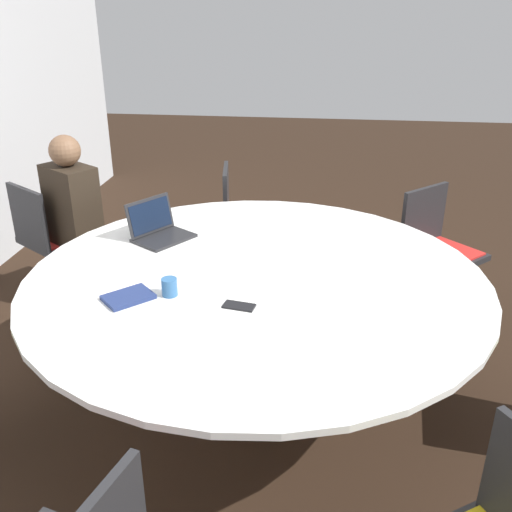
{
  "coord_description": "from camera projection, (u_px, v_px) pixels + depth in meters",
  "views": [
    {
      "loc": [
        -2.49,
        -0.32,
        1.98
      ],
      "look_at": [
        0.0,
        0.0,
        0.84
      ],
      "focal_mm": 40.0,
      "sensor_mm": 36.0,
      "label": 1
    }
  ],
  "objects": [
    {
      "name": "ground_plane",
      "position": [
        256.0,
        396.0,
        3.1
      ],
      "size": [
        16.0,
        16.0,
        0.0
      ],
      "primitive_type": "plane",
      "color": "black"
    },
    {
      "name": "conference_table",
      "position": [
        256.0,
        290.0,
        2.84
      ],
      "size": [
        2.26,
        2.26,
        0.74
      ],
      "color": "#B7B7BC",
      "rests_on": "ground_plane"
    },
    {
      "name": "chair_0",
      "position": [
        49.0,
        232.0,
        3.95
      ],
      "size": [
        0.59,
        0.6,
        0.85
      ],
      "rotation": [
        0.0,
        0.0,
        4.12
      ],
      "color": "#262628",
      "rests_on": "ground_plane"
    },
    {
      "name": "chair_5",
      "position": [
        436.0,
        242.0,
        3.78
      ],
      "size": [
        0.61,
        0.61,
        0.85
      ],
      "rotation": [
        0.0,
        0.0,
        8.62
      ],
      "color": "#262628",
      "rests_on": "ground_plane"
    },
    {
      "name": "chair_6",
      "position": [
        243.0,
        213.0,
        4.3
      ],
      "size": [
        0.5,
        0.48,
        0.85
      ],
      "rotation": [
        0.0,
        0.0,
        9.57
      ],
      "color": "#262628",
      "rests_on": "ground_plane"
    },
    {
      "name": "person_0",
      "position": [
        75.0,
        210.0,
        3.78
      ],
      "size": [
        0.38,
        0.42,
        1.2
      ],
      "rotation": [
        0.0,
        0.0,
        4.12
      ],
      "color": "#2D2319",
      "rests_on": "ground_plane"
    },
    {
      "name": "laptop",
      "position": [
        158.0,
        229.0,
        3.21
      ],
      "size": [
        0.39,
        0.38,
        0.21
      ],
      "rotation": [
        0.0,
        0.0,
        -0.59
      ],
      "color": "#232326",
      "rests_on": "conference_table"
    },
    {
      "name": "spiral_notebook",
      "position": [
        128.0,
        297.0,
        2.57
      ],
      "size": [
        0.25,
        0.25,
        0.02
      ],
      "color": "navy",
      "rests_on": "conference_table"
    },
    {
      "name": "coffee_cup",
      "position": [
        169.0,
        287.0,
        2.59
      ],
      "size": [
        0.07,
        0.07,
        0.08
      ],
      "color": "#33669E",
      "rests_on": "conference_table"
    },
    {
      "name": "cell_phone",
      "position": [
        239.0,
        306.0,
        2.5
      ],
      "size": [
        0.09,
        0.15,
        0.01
      ],
      "color": "black",
      "rests_on": "conference_table"
    }
  ]
}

